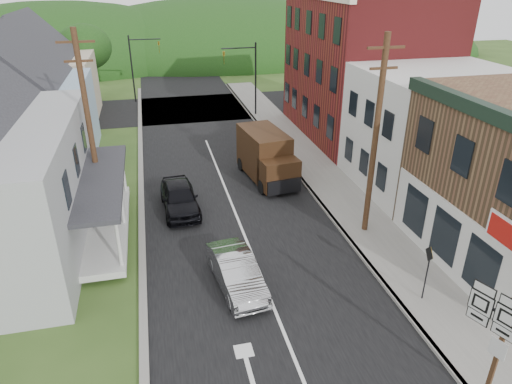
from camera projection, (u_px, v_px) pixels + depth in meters
ground at (268, 295)px, 17.36m from camera, size 120.00×120.00×0.00m
road at (224, 186)px, 26.12m from camera, size 9.00×90.00×0.02m
cross_road at (193, 108)px, 41.01m from camera, size 60.00×9.00×0.02m
sidewalk_right at (334, 190)px, 25.54m from camera, size 2.80×55.00×0.15m
curb_right at (311, 192)px, 25.27m from camera, size 0.20×55.00×0.15m
curb_left at (141, 210)px, 23.38m from camera, size 0.30×55.00×0.12m
storefront_white at (435, 131)px, 24.83m from camera, size 8.00×7.00×6.50m
storefront_red at (363, 67)px, 32.39m from camera, size 8.00×12.00×10.00m
house_blue at (30, 103)px, 28.38m from camera, size 7.14×8.16×7.28m
house_cream at (46, 75)px, 36.16m from camera, size 7.14×8.16×7.28m
utility_pole_right at (375, 138)px, 19.54m from camera, size 1.60×0.26×9.00m
utility_pole_left at (89, 126)px, 21.00m from camera, size 1.60×0.26×9.00m
traffic_signal_right at (247, 71)px, 37.19m from camera, size 2.87×0.20×6.00m
traffic_signal_left at (139, 61)px, 41.55m from camera, size 2.87×0.20×6.00m
tree_left_d at (85, 47)px, 41.41m from camera, size 4.80×4.80×6.94m
forested_ridge at (172, 57)px, 65.54m from camera, size 90.00×30.00×16.00m
silver_sedan at (236, 272)px, 17.53m from camera, size 1.90×4.20×1.34m
dark_sedan at (180, 198)px, 23.15m from camera, size 1.94×4.40×1.47m
delivery_van at (267, 157)px, 26.36m from camera, size 2.68×5.32×2.85m
route_sign_cluster at (503, 335)px, 11.95m from camera, size 0.82×1.95×3.61m
warning_sign at (428, 266)px, 16.31m from camera, size 0.14×0.63×2.29m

